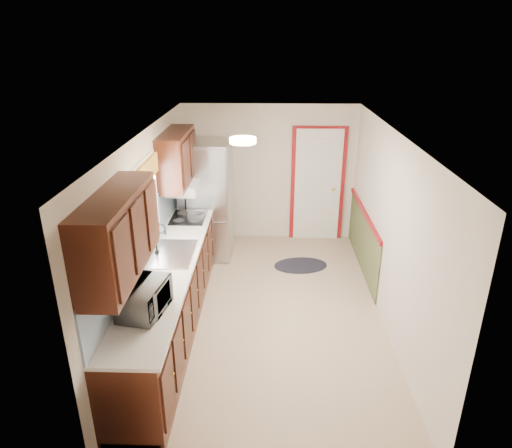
{
  "coord_description": "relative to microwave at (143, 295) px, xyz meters",
  "views": [
    {
      "loc": [
        -0.0,
        -5.24,
        3.44
      ],
      "look_at": [
        -0.17,
        0.29,
        1.15
      ],
      "focal_mm": 32.0,
      "sensor_mm": 36.0,
      "label": 1
    }
  ],
  "objects": [
    {
      "name": "refrigerator",
      "position": [
        0.18,
        3.23,
        -0.17
      ],
      "size": [
        0.82,
        0.81,
        1.93
      ],
      "rotation": [
        0.0,
        0.0,
        -0.03
      ],
      "color": "#B7B7BC",
      "rests_on": "ground"
    },
    {
      "name": "microwave",
      "position": [
        0.0,
        0.0,
        0.0
      ],
      "size": [
        0.4,
        0.6,
        0.38
      ],
      "primitive_type": "imported",
      "rotation": [
        0.0,
        0.0,
        1.4
      ],
      "color": "white",
      "rests_on": "kitchen_run"
    },
    {
      "name": "ceiling_fixture",
      "position": [
        0.9,
        1.28,
        1.23
      ],
      "size": [
        0.3,
        0.3,
        0.06
      ],
      "primitive_type": "cylinder",
      "color": "#FFD88C",
      "rests_on": "room_shell"
    },
    {
      "name": "back_wall_trim",
      "position": [
        2.19,
        3.69,
        -0.24
      ],
      "size": [
        1.12,
        2.3,
        2.08
      ],
      "color": "maroon",
      "rests_on": "ground"
    },
    {
      "name": "room_shell",
      "position": [
        1.2,
        1.48,
        0.07
      ],
      "size": [
        3.2,
        5.2,
        2.52
      ],
      "color": "tan",
      "rests_on": "ground"
    },
    {
      "name": "kitchen_run",
      "position": [
        -0.04,
        1.19,
        -0.32
      ],
      "size": [
        0.63,
        4.0,
        2.2
      ],
      "color": "#34140B",
      "rests_on": "ground"
    },
    {
      "name": "rug",
      "position": [
        1.72,
        2.81,
        -1.12
      ],
      "size": [
        0.93,
        0.67,
        0.01
      ],
      "primitive_type": "ellipsoid",
      "rotation": [
        0.0,
        0.0,
        0.14
      ],
      "color": "black",
      "rests_on": "ground"
    },
    {
      "name": "cooktop",
      "position": [
        0.01,
        2.48,
        -0.18
      ],
      "size": [
        0.5,
        0.6,
        0.02
      ],
      "primitive_type": "cube",
      "color": "black",
      "rests_on": "kitchen_run"
    }
  ]
}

